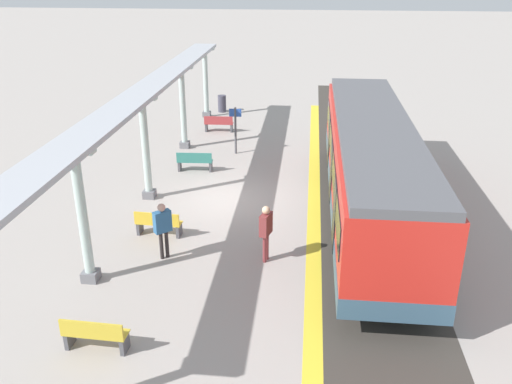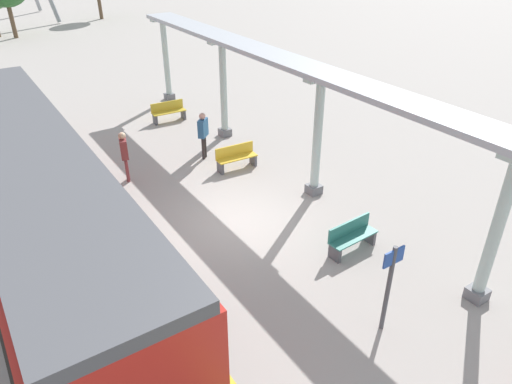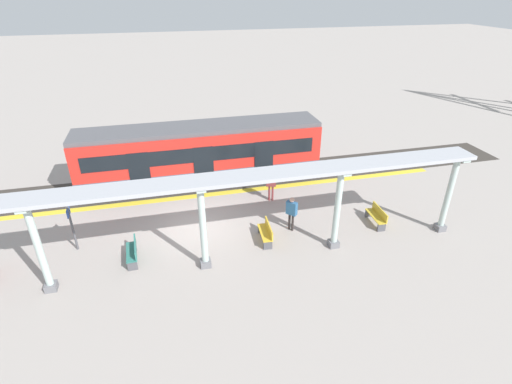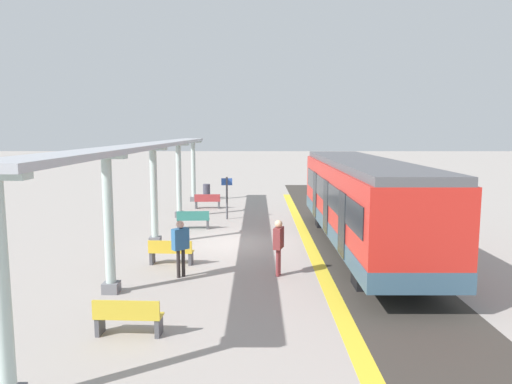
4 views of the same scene
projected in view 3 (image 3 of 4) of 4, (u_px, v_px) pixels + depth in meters
The scene contains 15 objects.
ground_plane at pixel (197, 228), 19.09m from camera, with size 176.00×176.00×0.00m, color #9E968F.
tactile_edge_strip at pixel (190, 197), 21.84m from camera, with size 0.46×29.85×0.01m, color gold.
trackbed at pixel (187, 182), 23.41m from camera, with size 3.20×41.85×0.01m, color #38332D.
train_near_carriage at pixel (201, 153), 22.73m from camera, with size 2.65×13.87×3.48m.
canopy_pillar_second at pixel (39, 248), 14.32m from camera, with size 1.10×0.44×3.91m.
canopy_pillar_third at pixel (203, 227), 15.59m from camera, with size 1.10×0.44×3.91m.
canopy_pillar_fourth at pixel (337, 209), 16.82m from camera, with size 1.10×0.44×3.91m.
canopy_pillar_fifth at pixel (449, 194), 17.99m from camera, with size 1.10×0.44×3.91m.
canopy_beam at pixel (195, 182), 14.60m from camera, with size 1.20×23.88×0.16m, color #A8AAB2.
bench_near_end at pixel (266, 232), 17.96m from camera, with size 1.52×0.53×0.86m.
bench_far_end at pixel (377, 216), 19.22m from camera, with size 1.52×0.51×0.86m.
bench_extra_slot at pixel (133, 252), 16.68m from camera, with size 1.52×0.52×0.86m.
platform_info_sign at pixel (72, 224), 16.94m from camera, with size 0.56×0.10×2.20m.
passenger_waiting_near_edge at pixel (271, 182), 20.99m from camera, with size 0.37×0.56×1.79m.
passenger_by_the_benches at pixel (292, 210), 18.41m from camera, with size 0.54×0.52×1.79m.
Camera 3 is at (16.21, -1.01, 10.60)m, focal length 27.39 mm.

